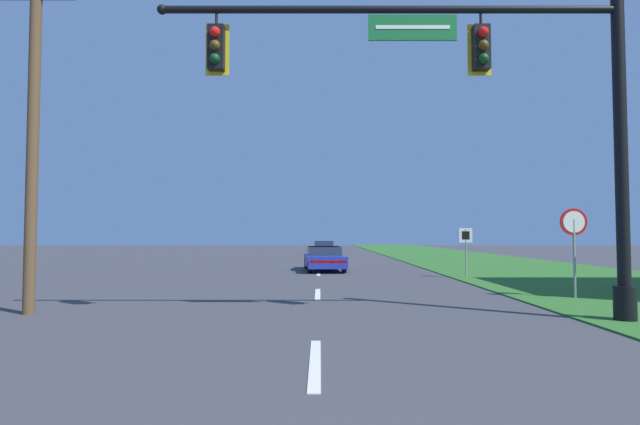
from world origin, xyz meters
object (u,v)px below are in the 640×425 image
signal_mast (504,105)px  utility_pole_near (35,127)px  stop_sign (575,232)px  route_sign_post (467,241)px  car_ahead (325,258)px  far_car (325,248)px

signal_mast → utility_pole_near: (-10.48, 1.02, -0.26)m
utility_pole_near → stop_sign: bearing=10.7°
stop_sign → route_sign_post: stop_sign is taller
car_ahead → stop_sign: (6.94, -11.02, 1.26)m
signal_mast → car_ahead: 15.59m
far_car → route_sign_post: bearing=-75.6°
signal_mast → stop_sign: size_ratio=4.00×
signal_mast → utility_pole_near: bearing=174.4°
car_ahead → far_car: bearing=89.6°
stop_sign → far_car: bearing=103.2°
signal_mast → route_sign_post: bearing=77.9°
far_car → route_sign_post: route_sign_post is taller
route_sign_post → far_car: bearing=104.4°
stop_sign → utility_pole_near: size_ratio=0.30×
car_ahead → utility_pole_near: bearing=-116.7°
route_sign_post → signal_mast: bearing=-102.1°
signal_mast → route_sign_post: 11.04m
signal_mast → utility_pole_near: 10.53m
far_car → stop_sign: size_ratio=1.84×
car_ahead → stop_sign: size_ratio=1.91×
car_ahead → utility_pole_near: size_ratio=0.58×
far_car → route_sign_post: (5.74, -22.35, 0.92)m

